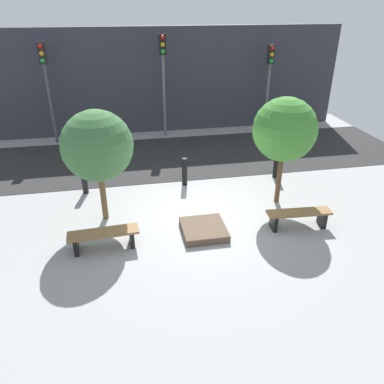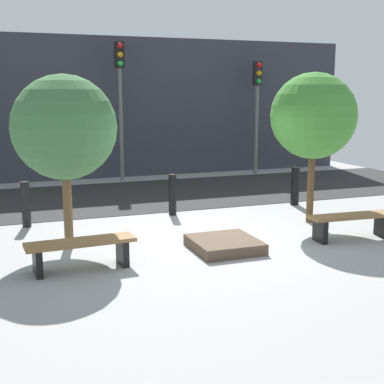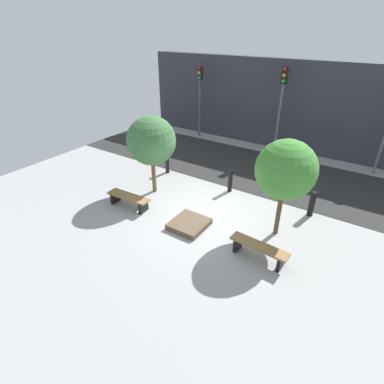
{
  "view_description": "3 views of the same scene",
  "coord_description": "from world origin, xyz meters",
  "px_view_note": "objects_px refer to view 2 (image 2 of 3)",
  "views": [
    {
      "loc": [
        -1.82,
        -8.79,
        5.38
      ],
      "look_at": [
        -0.21,
        -0.34,
        0.95
      ],
      "focal_mm": 35.0,
      "sensor_mm": 36.0,
      "label": 1
    },
    {
      "loc": [
        -3.64,
        -9.07,
        2.7
      ],
      "look_at": [
        -0.43,
        -0.38,
        0.97
      ],
      "focal_mm": 50.0,
      "sensor_mm": 36.0,
      "label": 2
    },
    {
      "loc": [
        4.55,
        -7.52,
        5.84
      ],
      "look_at": [
        -0.34,
        -0.17,
        0.89
      ],
      "focal_mm": 28.0,
      "sensor_mm": 36.0,
      "label": 3
    }
  ],
  "objects_px": {
    "bollard_left": "(173,195)",
    "tree_behind_right_bench": "(314,116)",
    "bench_left": "(81,249)",
    "bollard_far_left": "(26,204)",
    "tree_behind_left_bench": "(64,128)",
    "bollard_center": "(295,186)",
    "traffic_light_mid_west": "(120,87)",
    "traffic_light_mid_east": "(257,97)",
    "bench_right": "(352,222)",
    "planter_bed": "(224,244)"
  },
  "relations": [
    {
      "from": "bollard_far_left",
      "to": "tree_behind_left_bench",
      "type": "bearing_deg",
      "value": -69.03
    },
    {
      "from": "bollard_left",
      "to": "bench_right",
      "type": "bearing_deg",
      "value": -51.03
    },
    {
      "from": "bench_right",
      "to": "bollard_center",
      "type": "height_order",
      "value": "bollard_center"
    },
    {
      "from": "planter_bed",
      "to": "tree_behind_right_bench",
      "type": "xyz_separation_m",
      "value": [
        2.5,
        1.24,
        2.13
      ]
    },
    {
      "from": "tree_behind_left_bench",
      "to": "bollard_far_left",
      "type": "distance_m",
      "value": 2.41
    },
    {
      "from": "tree_behind_left_bench",
      "to": "traffic_light_mid_west",
      "type": "xyz_separation_m",
      "value": [
        2.5,
        6.64,
        0.77
      ]
    },
    {
      "from": "traffic_light_mid_west",
      "to": "planter_bed",
      "type": "bearing_deg",
      "value": -90.0
    },
    {
      "from": "tree_behind_right_bench",
      "to": "bollard_left",
      "type": "height_order",
      "value": "tree_behind_right_bench"
    },
    {
      "from": "traffic_light_mid_west",
      "to": "traffic_light_mid_east",
      "type": "height_order",
      "value": "traffic_light_mid_west"
    },
    {
      "from": "tree_behind_right_bench",
      "to": "tree_behind_left_bench",
      "type": "bearing_deg",
      "value": 180.0
    },
    {
      "from": "tree_behind_left_bench",
      "to": "traffic_light_mid_east",
      "type": "bearing_deg",
      "value": 43.03
    },
    {
      "from": "bench_left",
      "to": "tree_behind_right_bench",
      "type": "height_order",
      "value": "tree_behind_right_bench"
    },
    {
      "from": "bollard_center",
      "to": "bollard_far_left",
      "type": "bearing_deg",
      "value": 180.0
    },
    {
      "from": "traffic_light_mid_east",
      "to": "tree_behind_left_bench",
      "type": "bearing_deg",
      "value": -136.97
    },
    {
      "from": "tree_behind_right_bench",
      "to": "traffic_light_mid_west",
      "type": "xyz_separation_m",
      "value": [
        -2.5,
        6.64,
        0.64
      ]
    },
    {
      "from": "bollard_far_left",
      "to": "bollard_center",
      "type": "xyz_separation_m",
      "value": [
        6.27,
        0.0,
        -0.0
      ]
    },
    {
      "from": "bollard_far_left",
      "to": "traffic_light_mid_east",
      "type": "relative_size",
      "value": 0.25
    },
    {
      "from": "tree_behind_left_bench",
      "to": "bollard_far_left",
      "type": "relative_size",
      "value": 3.23
    },
    {
      "from": "bollard_far_left",
      "to": "bollard_left",
      "type": "height_order",
      "value": "bollard_far_left"
    },
    {
      "from": "bench_right",
      "to": "traffic_light_mid_west",
      "type": "relative_size",
      "value": 0.41
    },
    {
      "from": "planter_bed",
      "to": "bench_right",
      "type": "bearing_deg",
      "value": -4.57
    },
    {
      "from": "bollard_center",
      "to": "tree_behind_right_bench",
      "type": "bearing_deg",
      "value": -110.97
    },
    {
      "from": "bench_left",
      "to": "traffic_light_mid_east",
      "type": "distance_m",
      "value": 10.98
    },
    {
      "from": "tree_behind_left_bench",
      "to": "traffic_light_mid_east",
      "type": "xyz_separation_m",
      "value": [
        7.11,
        6.64,
        0.46
      ]
    },
    {
      "from": "bollard_left",
      "to": "bollard_center",
      "type": "xyz_separation_m",
      "value": [
        3.13,
        0.0,
        0.01
      ]
    },
    {
      "from": "tree_behind_right_bench",
      "to": "bollard_far_left",
      "type": "xyz_separation_m",
      "value": [
        -5.64,
        1.65,
        -1.75
      ]
    },
    {
      "from": "bench_left",
      "to": "traffic_light_mid_west",
      "type": "height_order",
      "value": "traffic_light_mid_west"
    },
    {
      "from": "tree_behind_left_bench",
      "to": "bollard_center",
      "type": "xyz_separation_m",
      "value": [
        5.64,
        1.65,
        -1.64
      ]
    },
    {
      "from": "bollard_far_left",
      "to": "bollard_center",
      "type": "distance_m",
      "value": 6.27
    },
    {
      "from": "bench_left",
      "to": "traffic_light_mid_east",
      "type": "relative_size",
      "value": 0.46
    },
    {
      "from": "bollard_left",
      "to": "tree_behind_right_bench",
      "type": "bearing_deg",
      "value": -33.48
    },
    {
      "from": "tree_behind_right_bench",
      "to": "bollard_left",
      "type": "xyz_separation_m",
      "value": [
        -2.5,
        1.65,
        -1.76
      ]
    },
    {
      "from": "tree_behind_right_bench",
      "to": "traffic_light_mid_east",
      "type": "bearing_deg",
      "value": 72.39
    },
    {
      "from": "bollard_left",
      "to": "traffic_light_mid_west",
      "type": "bearing_deg",
      "value": 90.0
    },
    {
      "from": "planter_bed",
      "to": "tree_behind_right_bench",
      "type": "bearing_deg",
      "value": 26.32
    },
    {
      "from": "bench_right",
      "to": "bollard_left",
      "type": "bearing_deg",
      "value": 132.43
    },
    {
      "from": "bollard_center",
      "to": "planter_bed",
      "type": "bearing_deg",
      "value": -137.32
    },
    {
      "from": "tree_behind_right_bench",
      "to": "traffic_light_mid_west",
      "type": "height_order",
      "value": "traffic_light_mid_west"
    },
    {
      "from": "bench_left",
      "to": "tree_behind_right_bench",
      "type": "xyz_separation_m",
      "value": [
        5.0,
        1.44,
        1.89
      ]
    },
    {
      "from": "bench_left",
      "to": "bench_right",
      "type": "bearing_deg",
      "value": -3.46
    },
    {
      "from": "bench_right",
      "to": "planter_bed",
      "type": "height_order",
      "value": "bench_right"
    },
    {
      "from": "bench_right",
      "to": "bollard_left",
      "type": "relative_size",
      "value": 1.86
    },
    {
      "from": "bench_left",
      "to": "bollard_left",
      "type": "xyz_separation_m",
      "value": [
        2.5,
        3.09,
        0.13
      ]
    },
    {
      "from": "bollard_far_left",
      "to": "bollard_center",
      "type": "bearing_deg",
      "value": 0.0
    },
    {
      "from": "bollard_center",
      "to": "bench_left",
      "type": "bearing_deg",
      "value": -151.26
    },
    {
      "from": "tree_behind_left_bench",
      "to": "traffic_light_mid_west",
      "type": "distance_m",
      "value": 7.13
    },
    {
      "from": "bollard_far_left",
      "to": "traffic_light_mid_east",
      "type": "xyz_separation_m",
      "value": [
        7.74,
        4.98,
        2.09
      ]
    },
    {
      "from": "bench_left",
      "to": "bollard_center",
      "type": "bearing_deg",
      "value": 25.29
    },
    {
      "from": "planter_bed",
      "to": "tree_behind_right_bench",
      "type": "height_order",
      "value": "tree_behind_right_bench"
    },
    {
      "from": "bench_right",
      "to": "tree_behind_left_bench",
      "type": "relative_size",
      "value": 0.57
    }
  ]
}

